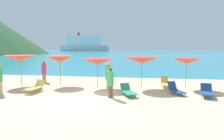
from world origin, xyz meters
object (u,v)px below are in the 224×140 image
object	(u,v)px
cruise_ship	(85,44)
lounge_chair_3	(35,87)
umbrella_2	(97,62)
umbrella_0	(20,58)
beachgoer_1	(108,75)
umbrella_1	(60,59)
lounge_chair_4	(207,91)
lounge_chair_2	(166,83)
umbrella_3	(142,60)
lounge_chair_0	(176,89)
umbrella_4	(187,61)
beachgoer_2	(44,71)
beachgoer_0	(0,77)
lounge_chair_1	(128,91)
beachgoer_3	(110,82)

from	to	relation	value
cruise_ship	lounge_chair_3	bearing A→B (deg)	-71.58
umbrella_2	umbrella_0	bearing A→B (deg)	-179.27
beachgoer_1	umbrella_2	bearing A→B (deg)	36.16
umbrella_1	lounge_chair_4	xyz separation A→B (m)	(9.53, -1.91, -1.63)
lounge_chair_2	umbrella_3	bearing A→B (deg)	-170.53
lounge_chair_4	lounge_chair_2	bearing A→B (deg)	146.16
lounge_chair_0	umbrella_3	bearing A→B (deg)	125.56
umbrella_1	umbrella_4	size ratio (longest dim) A/B	1.05
lounge_chair_0	cruise_ship	bearing A→B (deg)	88.23
umbrella_1	beachgoer_2	size ratio (longest dim) A/B	1.25
lounge_chair_3	beachgoer_0	world-z (taller)	beachgoer_0
lounge_chair_0	umbrella_2	bearing A→B (deg)	147.54
lounge_chair_3	beachgoer_0	size ratio (longest dim) A/B	0.82
lounge_chair_1	beachgoer_3	distance (m)	1.27
umbrella_1	umbrella_2	distance (m)	2.93
lounge_chair_2	beachgoer_1	bearing A→B (deg)	-163.46
umbrella_1	umbrella_4	distance (m)	8.87
umbrella_3	umbrella_4	world-z (taller)	umbrella_3
umbrella_3	umbrella_4	bearing A→B (deg)	7.96
umbrella_0	lounge_chair_2	size ratio (longest dim) A/B	1.47
lounge_chair_2	beachgoer_3	bearing A→B (deg)	-138.92
umbrella_2	umbrella_3	bearing A→B (deg)	5.68
cruise_ship	beachgoer_3	bearing A→B (deg)	-70.24
umbrella_0	umbrella_2	bearing A→B (deg)	0.73
lounge_chair_2	beachgoer_3	size ratio (longest dim) A/B	0.96
umbrella_3	lounge_chair_2	distance (m)	2.34
umbrella_3	lounge_chair_3	world-z (taller)	umbrella_3
lounge_chair_0	beachgoer_1	world-z (taller)	beachgoer_1
lounge_chair_4	beachgoer_2	size ratio (longest dim) A/B	0.98
umbrella_1	beachgoer_3	world-z (taller)	umbrella_1
umbrella_2	lounge_chair_4	bearing A→B (deg)	-12.54
umbrella_3	lounge_chair_3	size ratio (longest dim) A/B	1.58
lounge_chair_2	beachgoer_1	distance (m)	4.09
lounge_chair_4	umbrella_2	bearing A→B (deg)	-179.39
lounge_chair_0	cruise_ship	distance (m)	191.89
umbrella_4	beachgoer_2	xyz separation A→B (m)	(-10.72, 0.77, -0.96)
umbrella_1	lounge_chair_4	world-z (taller)	umbrella_1
umbrella_3	lounge_chair_0	xyz separation A→B (m)	(2.04, -1.39, -1.63)
umbrella_2	beachgoer_1	bearing A→B (deg)	-38.58
umbrella_2	cruise_ship	distance (m)	189.27
umbrella_0	beachgoer_3	bearing A→B (deg)	-19.38
umbrella_4	beachgoer_3	size ratio (longest dim) A/B	1.22
umbrella_2	umbrella_4	xyz separation A→B (m)	(5.97, 0.71, 0.06)
umbrella_2	lounge_chair_3	xyz separation A→B (m)	(-3.55, -1.88, -1.49)
beachgoer_1	cruise_ship	xyz separation A→B (m)	(-56.55, 181.47, 6.23)
umbrella_0	beachgoer_1	distance (m)	6.65
umbrella_2	beachgoer_2	world-z (taller)	umbrella_2
umbrella_3	lounge_chair_4	world-z (taller)	umbrella_3
umbrella_0	umbrella_1	xyz separation A→B (m)	(2.81, 0.51, -0.08)
umbrella_0	beachgoer_0	distance (m)	2.66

